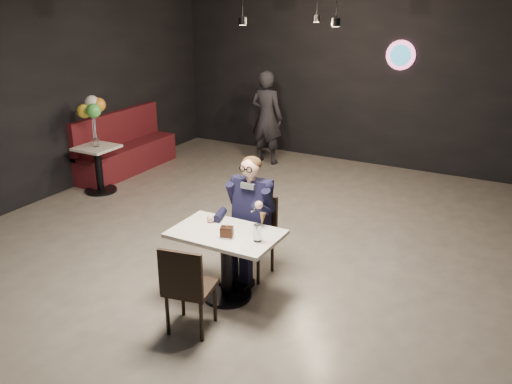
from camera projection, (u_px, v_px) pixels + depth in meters
The scene contains 17 objects.
floor at pixel (226, 256), 6.60m from camera, with size 9.00×9.00×0.00m, color gray.
wall_sign at pixel (401, 55), 9.22m from camera, with size 0.50×0.06×0.50m, color pink, non-canonical shape.
pendant_lights at pixel (300, 3), 7.23m from camera, with size 1.40×1.20×0.36m, color black.
main_table at pixel (226, 265), 5.62m from camera, with size 1.10×0.70×0.75m, color white.
chair_far at pixel (252, 237), 6.04m from camera, with size 0.42×0.46×0.92m, color black.
chair_near at pixel (191, 285), 5.06m from camera, with size 0.42×0.46×0.92m, color black.
seated_man at pixel (252, 216), 5.95m from camera, with size 0.60×0.80×1.44m, color black.
dessert_plate at pixel (226, 235), 5.40m from camera, with size 0.19×0.19×0.01m, color white.
cake_slice at pixel (227, 232), 5.35m from camera, with size 0.12×0.10×0.09m, color black.
mint_leaf at pixel (223, 229), 5.33m from camera, with size 0.06×0.04×0.01m, color green.
sundae_glass at pixel (257, 233), 5.26m from camera, with size 0.08×0.08×0.17m, color silver.
wafer_cone at pixel (262, 219), 5.18m from camera, with size 0.06×0.06×0.12m, color #B8824B.
booth_bench at pixel (126, 143), 9.49m from camera, with size 0.53×2.12×1.06m, color #460F13.
side_table at pixel (99, 170), 8.60m from camera, with size 0.57×0.57×0.72m, color white.
balloon_vase at pixel (96, 142), 8.43m from camera, with size 0.09×0.09×0.14m, color silver.
balloon_bunch at pixel (93, 116), 8.29m from camera, with size 0.40×0.40×0.66m, color yellow.
passerby at pixel (267, 118), 9.89m from camera, with size 0.62×0.41×1.71m, color black.
Camera 1 is at (3.14, -5.01, 3.06)m, focal length 38.00 mm.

